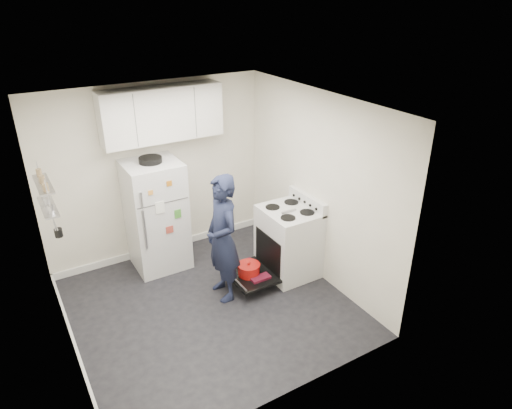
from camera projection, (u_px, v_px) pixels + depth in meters
room at (202, 220)px, 5.15m from camera, size 3.21×3.21×2.51m
electric_range at (288, 242)px, 6.16m from camera, size 0.66×0.76×1.10m
open_oven_door at (250, 272)px, 6.01m from camera, size 0.55×0.70×0.23m
refrigerator at (156, 215)px, 6.22m from camera, size 0.72×0.74×1.61m
upper_cabinets at (162, 114)px, 5.91m from camera, size 1.60×0.33×0.70m
wall_shelf_rack at (46, 196)px, 4.62m from camera, size 0.14×0.60×0.61m
person at (223, 239)px, 5.54m from camera, size 0.42×0.62×1.64m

